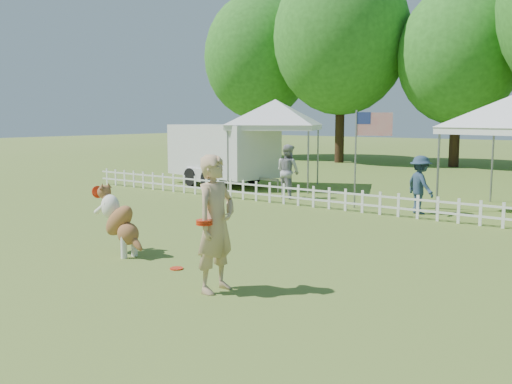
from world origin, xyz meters
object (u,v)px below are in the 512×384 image
Objects in this scene: cargo_trailer at (222,154)px; spectator_a at (288,171)px; flag_pole at (355,160)px; frisbee_on_turf at (177,268)px; canopy_tent_left at (275,145)px; dog at (120,221)px; handler at (216,224)px; spectator_b at (420,185)px.

cargo_trailer reaches higher than spectator_a.
flag_pole reaches higher than cargo_trailer.
canopy_tent_left is at bearing 117.01° from frisbee_on_turf.
frisbee_on_turf is at bearing 125.82° from spectator_a.
spectator_a is at bearing 106.89° from dog.
frisbee_on_turf is (-1.31, 0.49, -0.98)m from handler.
spectator_b is at bearing 75.53° from dog.
handler is 9.70m from spectator_a.
dog is at bearing 116.11° from spectator_a.
dog reaches higher than frisbee_on_turf.
spectator_a is (-2.58, 0.53, -0.51)m from flag_pole.
frisbee_on_turf is 7.69m from flag_pole.
handler reaches higher than spectator_a.
handler is 1.30× the size of spectator_b.
flag_pole is 1.89m from spectator_b.
spectator_b is at bearing -1.21° from cargo_trailer.
frisbee_on_turf is 0.08× the size of flag_pole.
spectator_b reaches higher than frisbee_on_turf.
flag_pole is (4.40, -2.39, -0.18)m from canopy_tent_left.
dog is at bearing 76.49° from handler.
cargo_trailer is at bearing 142.85° from flag_pole.
flag_pole is at bearing 40.81° from spectator_b.
spectator_b is (8.23, -1.72, -0.38)m from cargo_trailer.
canopy_tent_left is (-3.54, 9.85, 0.89)m from dog.
spectator_a reaches higher than frisbee_on_turf.
handler is 0.74× the size of flag_pole.
handler is 1.18× the size of spectator_a.
canopy_tent_left reaches higher than flag_pole.
frisbee_on_turf is (1.52, -0.09, -0.62)m from dog.
canopy_tent_left is 0.59× the size of cargo_trailer.
handler is 1.57× the size of dog.
cargo_trailer reaches higher than handler.
cargo_trailer is (-2.04, -0.49, -0.39)m from canopy_tent_left.
dog is 0.83× the size of spectator_b.
dog is 1.64m from frisbee_on_turf.
spectator_a is (1.81, -1.86, -0.69)m from canopy_tent_left.
spectator_a is at bearing -8.99° from cargo_trailer.
spectator_b is at bearing -44.19° from canopy_tent_left.
cargo_trailer is 3.09× the size of spectator_a.
handler reaches higher than frisbee_on_turf.
frisbee_on_turf is 0.07× the size of canopy_tent_left.
canopy_tent_left is at bearing 29.53° from handler.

